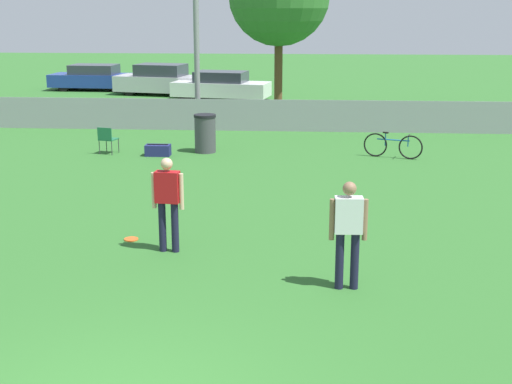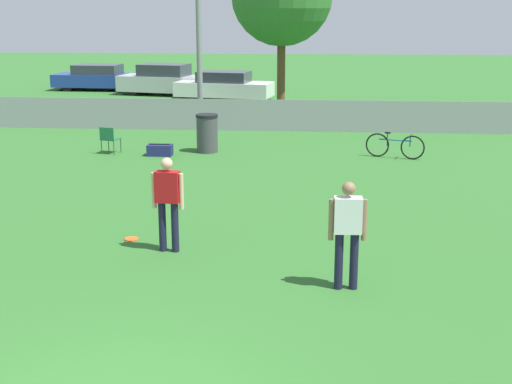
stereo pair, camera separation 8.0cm
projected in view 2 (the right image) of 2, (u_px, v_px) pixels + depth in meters
The scene contains 11 objects.
fence_backline at pixel (251, 115), 24.75m from camera, with size 19.51×0.07×1.21m.
player_receiver_white at pixel (347, 228), 10.71m from camera, with size 0.58×0.24×1.69m.
player_thrower_red at pixel (168, 198), 12.39m from camera, with size 0.58×0.26×1.69m.
frisbee_disc at pixel (131, 239), 13.26m from camera, with size 0.27×0.27×0.03m.
folding_chair_sideline at pixel (109, 138), 20.90m from camera, with size 0.56×0.56×0.80m.
bicycle_sideline at pixel (395, 146), 20.32m from camera, with size 1.63×0.63×0.74m.
trash_bin at pixel (207, 133), 21.10m from camera, with size 0.65×0.65×1.13m.
gear_bag_sideline at pixel (160, 150), 20.71m from camera, with size 0.72×0.39×0.35m.
parked_car_blue at pixel (98, 78), 36.92m from camera, with size 4.54×2.03×1.31m.
parked_car_silver at pixel (164, 80), 34.88m from camera, with size 4.67×2.58×1.50m.
parked_car_white at pixel (224, 86), 32.94m from camera, with size 4.64×2.43×1.32m.
Camera 2 is at (2.14, -6.53, 4.20)m, focal length 50.00 mm.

